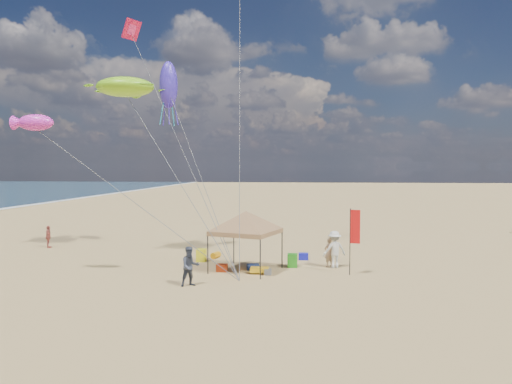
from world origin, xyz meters
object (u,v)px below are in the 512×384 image
canopy_tent (246,213)px  person_near_a (329,252)px  chair_yellow (201,255)px  beach_cart (260,270)px  person_far_a (48,237)px  person_near_b (190,266)px  cooler_blue (304,256)px  chair_green (292,260)px  cooler_red (222,268)px  person_near_c (334,249)px  feather_flag (354,231)px

canopy_tent → person_near_a: size_ratio=3.51×
chair_yellow → beach_cart: chair_yellow is taller
canopy_tent → person_far_a: canopy_tent is taller
person_near_b → person_far_a: bearing=110.9°
cooler_blue → beach_cart: bearing=-118.9°
chair_yellow → person_far_a: size_ratio=0.48×
beach_cart → person_far_a: 15.66m
cooler_blue → beach_cart: cooler_blue is taller
canopy_tent → person_far_a: bearing=157.8°
cooler_blue → chair_green: size_ratio=0.77×
cooler_red → person_near_c: 5.93m
beach_cart → person_far_a: size_ratio=0.62×
cooler_blue → cooler_red: bearing=-138.8°
canopy_tent → cooler_red: (-1.18, -0.29, -2.73)m
canopy_tent → feather_flag: 5.39m
cooler_red → chair_green: bearing=23.0°
cooler_blue → chair_yellow: chair_yellow is taller
person_near_c → person_far_a: size_ratio=1.33×
person_near_a → person_near_c: bearing=100.8°
cooler_blue → beach_cart: size_ratio=0.60×
cooler_red → person_near_b: person_near_b is taller
feather_flag → cooler_blue: feather_flag is taller
beach_cart → person_near_a: bearing=30.5°
cooler_red → person_near_b: bearing=-105.7°
canopy_tent → beach_cart: canopy_tent is taller
person_near_a → person_far_a: (-17.85, 4.12, -0.04)m
canopy_tent → person_near_c: bearing=15.4°
feather_flag → chair_green: bearing=151.3°
feather_flag → chair_green: 3.88m
canopy_tent → cooler_blue: 5.14m
person_far_a → person_near_c: bearing=-124.8°
canopy_tent → cooler_red: canopy_tent is taller
cooler_red → chair_yellow: 2.93m
canopy_tent → feather_flag: size_ratio=1.66×
person_near_a → cooler_blue: bearing=-95.4°
beach_cart → cooler_red: bearing=171.2°
cooler_blue → chair_green: bearing=-105.3°
cooler_red → person_near_a: bearing=17.9°
chair_yellow → person_near_a: 7.04m
feather_flag → person_near_a: bearing=120.1°
feather_flag → person_far_a: feather_flag is taller
cooler_red → cooler_blue: 5.40m
canopy_tent → chair_green: size_ratio=7.73×
chair_yellow → person_near_a: size_ratio=0.45×
chair_green → chair_yellow: size_ratio=1.00×
person_near_c → person_far_a: 18.64m
cooler_red → beach_cart: (1.94, -0.30, 0.01)m
chair_yellow → person_far_a: bearing=162.6°
beach_cart → person_near_a: 4.06m
beach_cart → person_far_a: bearing=156.8°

